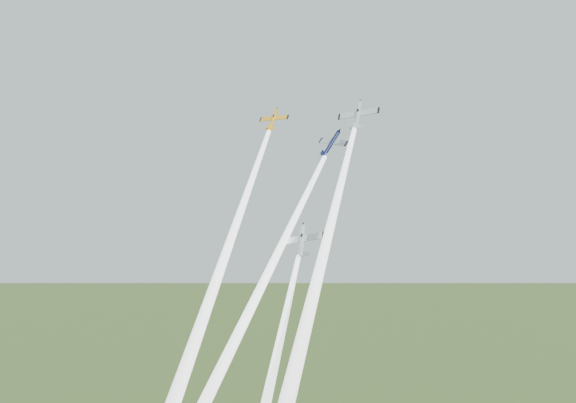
# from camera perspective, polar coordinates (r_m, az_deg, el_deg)

# --- Properties ---
(plane_yellow) EXTENTS (7.09, 4.74, 6.50)m
(plane_yellow) POSITION_cam_1_polar(r_m,az_deg,el_deg) (155.30, -1.18, 6.50)
(plane_yellow) COLOR #FFAE16
(smoke_trail_yellow) EXTENTS (2.83, 35.15, 52.03)m
(smoke_trail_yellow) POSITION_cam_1_polar(r_m,az_deg,el_deg) (138.49, -4.94, -4.13)
(smoke_trail_yellow) COLOR white
(plane_navy) EXTENTS (9.80, 7.15, 8.23)m
(plane_navy) POSITION_cam_1_polar(r_m,az_deg,el_deg) (143.03, 3.44, 4.59)
(plane_navy) COLOR #0E143E
(smoke_trail_navy) EXTENTS (16.05, 37.25, 57.62)m
(smoke_trail_navy) POSITION_cam_1_polar(r_m,az_deg,el_deg) (130.08, -2.95, -8.39)
(smoke_trail_navy) COLOR white
(plane_silver_right) EXTENTS (9.30, 6.07, 8.50)m
(plane_silver_right) POSITION_cam_1_polar(r_m,az_deg,el_deg) (140.10, 5.54, 6.80)
(plane_silver_right) COLOR silver
(smoke_trail_silver_right) EXTENTS (4.28, 32.93, 48.50)m
(smoke_trail_silver_right) POSITION_cam_1_polar(r_m,az_deg,el_deg) (123.00, 2.79, -4.31)
(smoke_trail_silver_right) COLOR white
(plane_silver_low) EXTENTS (10.16, 6.64, 9.18)m
(plane_silver_low) POSITION_cam_1_polar(r_m,az_deg,el_deg) (133.01, 1.12, -3.12)
(plane_silver_low) COLOR silver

